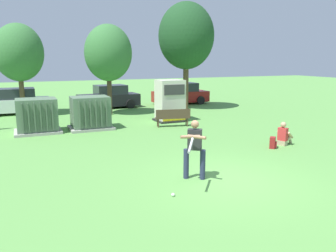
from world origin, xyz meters
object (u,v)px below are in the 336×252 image
Objects in this scene: seated_spectator at (284,136)px; parked_car_left_of_center at (15,102)px; transformer_mid_west at (90,113)px; batter at (194,147)px; sports_ball at (173,195)px; generator_enclosure at (170,101)px; transformer_west at (37,116)px; parked_car_rightmost at (181,94)px; park_bench at (173,116)px; parked_car_right_of_center at (109,97)px; backpack at (273,143)px.

seated_spectator is 16.41m from parked_car_left_of_center.
transformer_mid_west reaches higher than seated_spectator.
sports_ball is (-1.08, -0.92, -0.93)m from batter.
generator_enclosure is 1.32× the size of batter.
transformer_west is 12.76m from parked_car_rightmost.
generator_enclosure is 1.25× the size of park_bench.
seated_spectator is 0.22× the size of parked_car_right_of_center.
transformer_west is at bearing -126.77° from parked_car_right_of_center.
transformer_mid_west is at bearing -2.17° from transformer_west.
seated_spectator is 13.43m from parked_car_rightmost.
parked_car_rightmost is (1.68, 13.32, 0.38)m from seated_spectator.
sports_ball is 0.02× the size of parked_car_left_of_center.
backpack is at bearing -161.07° from seated_spectator.
parked_car_right_of_center reaches higher than backpack.
batter is 3.95× the size of backpack.
sports_ball is (-3.73, -8.38, -0.49)m from park_bench.
backpack is 0.10× the size of parked_car_left_of_center.
generator_enclosure reaches higher than sports_ball.
parked_car_right_of_center is (1.31, 15.52, -0.22)m from batter.
seated_spectator reaches higher than backpack.
seated_spectator is 2.19× the size of backpack.
batter reaches higher than parked_car_right_of_center.
generator_enclosure is (4.51, 0.47, 0.35)m from transformer_mid_west.
batter is 17.00m from parked_car_rightmost.
parked_car_rightmost is at bearing 0.01° from parked_car_right_of_center.
transformer_west reaches higher than sports_ball.
transformer_west is 9.99m from sports_ball.
parked_car_left_of_center is 1.00× the size of parked_car_rightmost.
batter is 15.58m from parked_car_right_of_center.
park_bench is 9.19m from sports_ball.
park_bench is 0.44× the size of parked_car_rightmost.
batter is 15.93m from parked_car_left_of_center.
transformer_west and parked_car_right_of_center have the same top height.
sports_ball is 0.02× the size of parked_car_rightmost.
parked_car_right_of_center is (-3.18, 13.58, 0.54)m from backpack.
transformer_west is 0.50× the size of parked_car_rightmost.
parked_car_left_of_center is at bearing 124.98° from backpack.
parked_car_rightmost is at bearing 1.63° from parked_car_left_of_center.
park_bench is at bearing -46.13° from parked_car_left_of_center.
park_bench is 0.43× the size of parked_car_right_of_center.
parked_car_right_of_center is (2.65, 6.96, -0.04)m from transformer_mid_west.
parked_car_right_of_center is at bearing 81.74° from sports_ball.
generator_enclosure is 6.77m from parked_car_right_of_center.
parked_car_right_of_center is at bearing 3.13° from parked_car_left_of_center.
seated_spectator is at bearing -97.19° from parked_car_rightmost.
generator_enclosure is 0.55× the size of parked_car_left_of_center.
sports_ball is at bearing -74.04° from transformer_west.
parked_car_left_of_center is at bearing 107.47° from batter.
park_bench is 5.82m from backpack.
park_bench is 9.13m from parked_car_rightmost.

